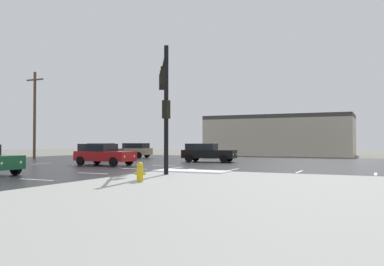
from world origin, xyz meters
The scene contains 13 objects.
ground_plane centered at (0.00, 0.00, 0.00)m, with size 120.00×120.00×0.00m, color slate.
road_asphalt centered at (0.00, 0.00, 0.01)m, with size 44.00×44.00×0.02m, color black.
sidewalk_corner centered at (12.00, -12.00, 0.07)m, with size 18.00×18.00×0.14m, color #9E9E99.
snow_strip_curbside centered at (5.00, -4.00, 0.17)m, with size 4.00×1.60×0.06m, color white.
lane_markings centered at (1.20, -1.38, 0.02)m, with size 36.15×36.15×0.01m.
traffic_signal_mast centered at (3.68, -4.63, 4.53)m, with size 3.26×5.19×6.36m.
fire_hydrant centered at (5.44, -9.84, 0.54)m, with size 0.48×0.26×0.79m.
strip_building_background centered at (2.48, 28.41, 2.57)m, with size 18.30×8.00×5.14m.
sedan_grey centered at (-10.94, 9.23, 0.85)m, with size 2.34×4.65×1.58m.
sedan_tan centered at (-10.18, 13.16, 0.85)m, with size 4.61×2.20×1.58m.
sedan_black centered at (0.84, 8.10, 0.85)m, with size 4.66×2.37×1.58m.
sedan_red centered at (-4.30, 0.45, 0.85)m, with size 4.61×2.20×1.58m.
utility_pole_far centered at (-17.81, 6.73, 4.68)m, with size 2.20×0.28×8.94m.
Camera 1 is at (14.08, -23.45, 1.74)m, focal length 37.26 mm.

